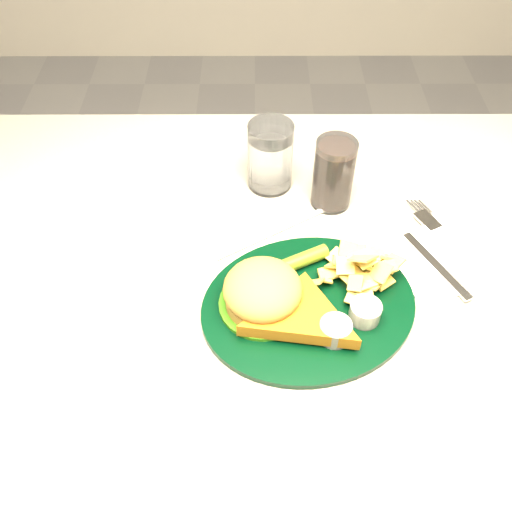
{
  "coord_description": "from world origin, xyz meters",
  "views": [
    {
      "loc": [
        -0.0,
        -0.55,
        1.39
      ],
      "look_at": [
        0.0,
        -0.02,
        0.8
      ],
      "focal_mm": 40.0,
      "sensor_mm": 36.0,
      "label": 1
    }
  ],
  "objects_px": {
    "cola_glass": "(334,174)",
    "fork_napkin": "(434,260)",
    "dinner_plate": "(310,293)",
    "water_glass": "(270,156)",
    "table": "(256,393)"
  },
  "relations": [
    {
      "from": "fork_napkin",
      "to": "dinner_plate",
      "type": "bearing_deg",
      "value": 175.94
    },
    {
      "from": "dinner_plate",
      "to": "water_glass",
      "type": "height_order",
      "value": "water_glass"
    },
    {
      "from": "water_glass",
      "to": "fork_napkin",
      "type": "xyz_separation_m",
      "value": [
        0.24,
        -0.18,
        -0.05
      ]
    },
    {
      "from": "dinner_plate",
      "to": "cola_glass",
      "type": "relative_size",
      "value": 2.54
    },
    {
      "from": "fork_napkin",
      "to": "water_glass",
      "type": "bearing_deg",
      "value": 115.71
    },
    {
      "from": "dinner_plate",
      "to": "fork_napkin",
      "type": "height_order",
      "value": "dinner_plate"
    },
    {
      "from": "dinner_plate",
      "to": "cola_glass",
      "type": "bearing_deg",
      "value": 60.34
    },
    {
      "from": "table",
      "to": "dinner_plate",
      "type": "distance_m",
      "value": 0.42
    },
    {
      "from": "cola_glass",
      "to": "fork_napkin",
      "type": "relative_size",
      "value": 0.63
    },
    {
      "from": "dinner_plate",
      "to": "water_glass",
      "type": "bearing_deg",
      "value": 83.73
    },
    {
      "from": "dinner_plate",
      "to": "cola_glass",
      "type": "height_order",
      "value": "cola_glass"
    },
    {
      "from": "dinner_plate",
      "to": "table",
      "type": "bearing_deg",
      "value": 119.01
    },
    {
      "from": "table",
      "to": "water_glass",
      "type": "distance_m",
      "value": 0.48
    },
    {
      "from": "dinner_plate",
      "to": "water_glass",
      "type": "distance_m",
      "value": 0.27
    },
    {
      "from": "cola_glass",
      "to": "fork_napkin",
      "type": "bearing_deg",
      "value": -43.22
    }
  ]
}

